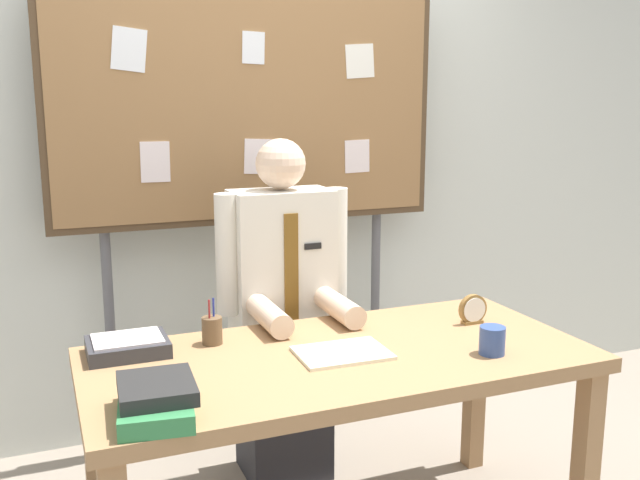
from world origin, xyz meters
The scene contains 10 objects.
back_wall centered at (0.00, 1.19, 1.35)m, with size 6.40×0.08×2.70m, color silver.
desk centered at (0.00, 0.00, 0.65)m, with size 1.67×0.78×0.73m.
person centered at (0.00, 0.57, 0.66)m, with size 0.55×0.56×1.41m.
bulletin_board centered at (0.00, 0.99, 1.51)m, with size 1.75×0.09×2.06m.
book_stack centered at (-0.64, -0.25, 0.78)m, with size 0.23×0.31×0.09m.
open_notebook centered at (0.00, -0.02, 0.74)m, with size 0.30×0.22×0.01m, color #F4EFCC.
desk_clock centered at (0.59, 0.10, 0.78)m, with size 0.11×0.04×0.11m.
coffee_mug centered at (0.46, -0.20, 0.78)m, with size 0.09×0.09×0.09m, color #334C8C.
pen_holder centered at (-0.37, 0.25, 0.78)m, with size 0.07×0.07×0.16m.
paper_tray centered at (-0.65, 0.25, 0.76)m, with size 0.26×0.20×0.06m.
Camera 1 is at (-0.90, -2.04, 1.57)m, focal length 39.76 mm.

